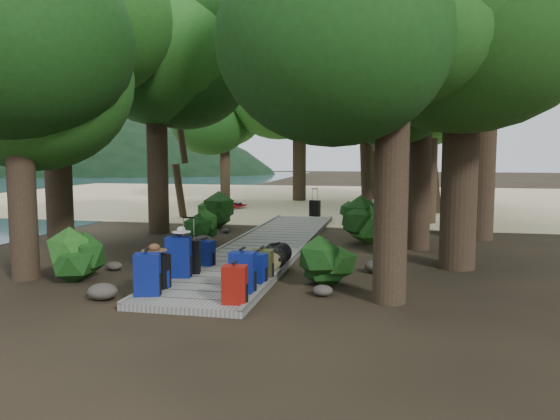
% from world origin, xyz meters
% --- Properties ---
extents(ground, '(120.00, 120.00, 0.00)m').
position_xyz_m(ground, '(0.00, 0.00, 0.00)').
color(ground, '#2F2417').
rests_on(ground, ground).
extents(sand_beach, '(40.00, 22.00, 0.02)m').
position_xyz_m(sand_beach, '(0.00, 16.00, 0.01)').
color(sand_beach, '#C9B787').
rests_on(sand_beach, ground).
extents(distant_hill, '(32.00, 16.00, 12.00)m').
position_xyz_m(distant_hill, '(-40.00, 48.00, 0.00)').
color(distant_hill, black).
rests_on(distant_hill, ground).
extents(boardwalk, '(2.00, 12.00, 0.12)m').
position_xyz_m(boardwalk, '(0.00, 1.00, 0.06)').
color(boardwalk, gray).
rests_on(boardwalk, ground).
extents(backpack_left_a, '(0.47, 0.39, 0.77)m').
position_xyz_m(backpack_left_a, '(-0.76, -4.43, 0.50)').
color(backpack_left_a, navy).
rests_on(backpack_left_a, boardwalk).
extents(backpack_left_b, '(0.40, 0.32, 0.65)m').
position_xyz_m(backpack_left_b, '(-0.79, -3.93, 0.44)').
color(backpack_left_b, black).
rests_on(backpack_left_b, boardwalk).
extents(backpack_left_c, '(0.51, 0.41, 0.84)m').
position_xyz_m(backpack_left_c, '(-0.77, -3.08, 0.54)').
color(backpack_left_c, navy).
rests_on(backpack_left_c, boardwalk).
extents(backpack_left_d, '(0.41, 0.33, 0.56)m').
position_xyz_m(backpack_left_d, '(-0.66, -1.95, 0.40)').
color(backpack_left_d, navy).
rests_on(backpack_left_d, boardwalk).
extents(backpack_right_a, '(0.39, 0.29, 0.66)m').
position_xyz_m(backpack_right_a, '(0.78, -4.62, 0.45)').
color(backpack_right_a, '#920709').
rests_on(backpack_right_a, boardwalk).
extents(backpack_right_b, '(0.42, 0.30, 0.75)m').
position_xyz_m(backpack_right_b, '(0.71, -3.92, 0.49)').
color(backpack_right_b, navy).
rests_on(backpack_right_b, boardwalk).
extents(backpack_right_c, '(0.39, 0.31, 0.58)m').
position_xyz_m(backpack_right_c, '(0.77, -3.22, 0.41)').
color(backpack_right_c, navy).
rests_on(backpack_right_c, boardwalk).
extents(backpack_right_d, '(0.39, 0.29, 0.58)m').
position_xyz_m(backpack_right_d, '(0.78, -2.83, 0.41)').
color(backpack_right_d, '#363919').
rests_on(backpack_right_d, boardwalk).
extents(duffel_right_khaki, '(0.57, 0.63, 0.35)m').
position_xyz_m(duffel_right_khaki, '(0.71, -1.98, 0.30)').
color(duffel_right_khaki, brown).
rests_on(duffel_right_khaki, boardwalk).
extents(duffel_right_black, '(0.60, 0.76, 0.42)m').
position_xyz_m(duffel_right_black, '(0.77, -1.65, 0.33)').
color(duffel_right_black, black).
rests_on(duffel_right_black, boardwalk).
extents(suitcase_on_boardwalk, '(0.46, 0.32, 0.64)m').
position_xyz_m(suitcase_on_boardwalk, '(-0.68, -2.76, 0.44)').
color(suitcase_on_boardwalk, black).
rests_on(suitcase_on_boardwalk, boardwalk).
extents(lone_suitcase_on_sand, '(0.43, 0.31, 0.61)m').
position_xyz_m(lone_suitcase_on_sand, '(0.22, 8.00, 0.32)').
color(lone_suitcase_on_sand, black).
rests_on(lone_suitcase_on_sand, sand_beach).
extents(hat_brown, '(0.44, 0.44, 0.13)m').
position_xyz_m(hat_brown, '(-0.84, -3.98, 0.84)').
color(hat_brown, '#51351E').
rests_on(hat_brown, backpack_left_b).
extents(hat_white, '(0.35, 0.35, 0.12)m').
position_xyz_m(hat_white, '(-0.72, -3.05, 1.02)').
color(hat_white, silver).
rests_on(hat_white, backpack_left_c).
extents(kayak, '(1.67, 3.27, 0.32)m').
position_xyz_m(kayak, '(-3.49, 10.20, 0.18)').
color(kayak, '#AA0E1B').
rests_on(kayak, sand_beach).
extents(sun_lounger, '(0.89, 1.80, 0.56)m').
position_xyz_m(sun_lounger, '(2.96, 9.97, 0.30)').
color(sun_lounger, silver).
rests_on(sun_lounger, sand_beach).
extents(tree_right_a, '(4.66, 4.66, 7.77)m').
position_xyz_m(tree_right_a, '(3.10, -3.61, 3.88)').
color(tree_right_a, black).
rests_on(tree_right_a, ground).
extents(tree_right_b, '(5.96, 5.96, 10.64)m').
position_xyz_m(tree_right_b, '(4.48, -0.63, 5.32)').
color(tree_right_b, black).
rests_on(tree_right_b, ground).
extents(tree_right_c, '(4.57, 4.57, 7.91)m').
position_xyz_m(tree_right_c, '(3.78, 1.56, 3.95)').
color(tree_right_c, black).
rests_on(tree_right_c, ground).
extents(tree_right_d, '(5.99, 5.99, 10.98)m').
position_xyz_m(tree_right_d, '(5.52, 3.52, 5.49)').
color(tree_right_d, black).
rests_on(tree_right_d, ground).
extents(tree_right_e, '(4.80, 4.80, 8.64)m').
position_xyz_m(tree_right_e, '(4.30, 6.91, 4.32)').
color(tree_right_e, black).
rests_on(tree_right_e, ground).
extents(tree_right_f, '(5.77, 5.77, 10.30)m').
position_xyz_m(tree_right_f, '(6.25, 9.24, 5.15)').
color(tree_right_f, black).
rests_on(tree_right_f, ground).
extents(tree_left_a, '(4.46, 4.46, 7.44)m').
position_xyz_m(tree_left_a, '(-3.81, -3.36, 3.72)').
color(tree_left_a, black).
rests_on(tree_left_a, ground).
extents(tree_left_b, '(5.27, 5.27, 9.48)m').
position_xyz_m(tree_left_b, '(-5.19, -0.12, 4.74)').
color(tree_left_b, black).
rests_on(tree_left_b, ground).
extents(tree_left_c, '(5.16, 5.16, 8.97)m').
position_xyz_m(tree_left_c, '(-3.86, 2.91, 4.49)').
color(tree_left_c, black).
rests_on(tree_left_c, ground).
extents(tree_back_a, '(5.59, 5.59, 9.68)m').
position_xyz_m(tree_back_a, '(-1.55, 14.84, 4.84)').
color(tree_back_a, black).
rests_on(tree_back_a, ground).
extents(tree_back_b, '(5.16, 5.16, 9.22)m').
position_xyz_m(tree_back_b, '(2.05, 16.70, 4.61)').
color(tree_back_b, black).
rests_on(tree_back_b, ground).
extents(tree_back_c, '(4.83, 4.83, 8.70)m').
position_xyz_m(tree_back_c, '(4.57, 15.24, 4.35)').
color(tree_back_c, black).
rests_on(tree_back_c, ground).
extents(tree_back_d, '(4.36, 4.36, 7.26)m').
position_xyz_m(tree_back_d, '(-5.37, 14.45, 3.63)').
color(tree_back_d, black).
rests_on(tree_back_d, ground).
extents(palm_right_a, '(4.84, 4.84, 8.24)m').
position_xyz_m(palm_right_a, '(2.51, 5.36, 4.12)').
color(palm_right_a, '#163D11').
rests_on(palm_right_a, ground).
extents(palm_right_b, '(4.96, 4.96, 9.57)m').
position_xyz_m(palm_right_b, '(4.86, 10.43, 4.79)').
color(palm_right_b, '#163D11').
rests_on(palm_right_b, ground).
extents(palm_right_c, '(4.67, 4.67, 7.43)m').
position_xyz_m(palm_right_c, '(2.83, 13.15, 3.71)').
color(palm_right_c, '#163D11').
rests_on(palm_right_c, ground).
extents(palm_left_a, '(3.85, 3.85, 6.12)m').
position_xyz_m(palm_left_a, '(-4.83, 6.70, 3.06)').
color(palm_left_a, '#163D11').
rests_on(palm_left_a, ground).
extents(rock_left_a, '(0.50, 0.45, 0.28)m').
position_xyz_m(rock_left_a, '(-1.56, -4.44, 0.14)').
color(rock_left_a, '#4C473F').
rests_on(rock_left_a, ground).
extents(rock_left_b, '(0.33, 0.30, 0.18)m').
position_xyz_m(rock_left_b, '(-2.51, -2.32, 0.09)').
color(rock_left_b, '#4C473F').
rests_on(rock_left_b, ground).
extents(rock_left_c, '(0.57, 0.51, 0.31)m').
position_xyz_m(rock_left_c, '(-1.65, 0.71, 0.16)').
color(rock_left_c, '#4C473F').
rests_on(rock_left_c, ground).
extents(rock_left_d, '(0.27, 0.24, 0.15)m').
position_xyz_m(rock_left_d, '(-1.83, 3.24, 0.07)').
color(rock_left_d, '#4C473F').
rests_on(rock_left_d, ground).
extents(rock_right_a, '(0.35, 0.31, 0.19)m').
position_xyz_m(rock_right_a, '(1.99, -3.47, 0.10)').
color(rock_right_a, '#4C473F').
rests_on(rock_right_a, ground).
extents(rock_right_b, '(0.49, 0.44, 0.27)m').
position_xyz_m(rock_right_b, '(2.83, -1.46, 0.13)').
color(rock_right_b, '#4C473F').
rests_on(rock_right_b, ground).
extents(rock_right_c, '(0.35, 0.32, 0.20)m').
position_xyz_m(rock_right_c, '(1.40, 1.50, 0.10)').
color(rock_right_c, '#4C473F').
rests_on(rock_right_c, ground).
extents(rock_right_d, '(0.56, 0.50, 0.31)m').
position_xyz_m(rock_right_d, '(2.51, 3.76, 0.15)').
color(rock_right_d, '#4C473F').
rests_on(rock_right_d, ground).
extents(shrub_left_a, '(1.04, 1.04, 0.93)m').
position_xyz_m(shrub_left_a, '(-2.74, -3.38, 0.47)').
color(shrub_left_a, '#215118').
rests_on(shrub_left_a, ground).
extents(shrub_left_b, '(0.92, 0.92, 0.83)m').
position_xyz_m(shrub_left_b, '(-1.95, 1.42, 0.41)').
color(shrub_left_b, '#215118').
rests_on(shrub_left_b, ground).
extents(shrub_left_c, '(1.19, 1.19, 1.07)m').
position_xyz_m(shrub_left_c, '(-2.57, 4.37, 0.54)').
color(shrub_left_c, '#215118').
rests_on(shrub_left_c, ground).
extents(shrub_right_a, '(0.90, 0.90, 0.81)m').
position_xyz_m(shrub_right_a, '(2.02, -2.78, 0.41)').
color(shrub_right_a, '#215118').
rests_on(shrub_right_a, ground).
extents(shrub_right_b, '(1.39, 1.39, 1.25)m').
position_xyz_m(shrub_right_b, '(2.41, 2.25, 0.63)').
color(shrub_right_b, '#215118').
rests_on(shrub_right_b, ground).
extents(shrub_right_c, '(0.77, 0.77, 0.69)m').
position_xyz_m(shrub_right_c, '(1.78, 5.99, 0.34)').
color(shrub_right_c, '#215118').
rests_on(shrub_right_c, ground).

